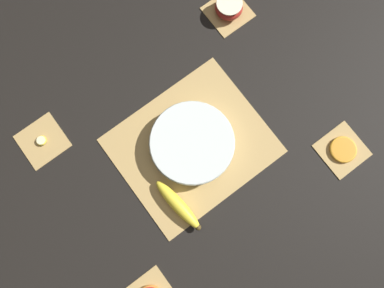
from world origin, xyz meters
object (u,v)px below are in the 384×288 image
(orange_slice_whole, at_px, (343,149))
(banana_coin_single, at_px, (41,140))
(fruit_salad_bowl, at_px, (192,144))
(apple_half, at_px, (229,7))
(whole_banana, at_px, (178,205))

(orange_slice_whole, xyz_separation_m, banana_coin_single, (0.70, -0.56, -0.00))
(orange_slice_whole, distance_m, banana_coin_single, 0.90)
(fruit_salad_bowl, xyz_separation_m, apple_half, (-0.35, -0.28, -0.00))
(whole_banana, xyz_separation_m, apple_half, (-0.49, -0.40, 0.01))
(whole_banana, bearing_deg, apple_half, -140.89)
(orange_slice_whole, bearing_deg, apple_half, -90.00)
(whole_banana, bearing_deg, banana_coin_single, -61.68)
(apple_half, height_order, banana_coin_single, apple_half)
(fruit_salad_bowl, xyz_separation_m, whole_banana, (0.14, 0.12, -0.01))
(apple_half, bearing_deg, whole_banana, 39.11)
(fruit_salad_bowl, bearing_deg, apple_half, -141.58)
(fruit_salad_bowl, distance_m, banana_coin_single, 0.45)
(fruit_salad_bowl, relative_size, orange_slice_whole, 3.07)
(apple_half, xyz_separation_m, orange_slice_whole, (0.00, 0.56, -0.02))
(fruit_salad_bowl, height_order, banana_coin_single, fruit_salad_bowl)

